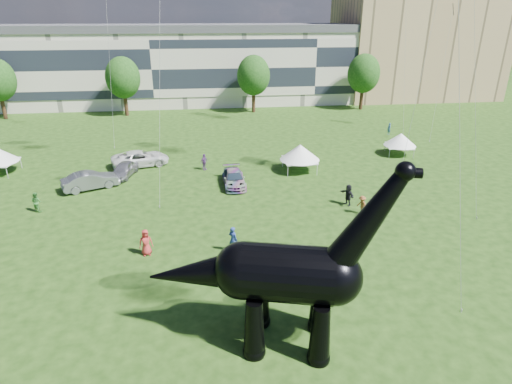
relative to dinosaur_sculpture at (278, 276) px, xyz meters
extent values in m
plane|color=#16330C|center=(-2.90, -0.93, -3.74)|extent=(220.00, 220.00, 0.00)
cube|color=beige|center=(-10.90, 61.07, 2.26)|extent=(78.00, 11.00, 12.00)
cube|color=tan|center=(37.10, 64.07, 7.26)|extent=(28.00, 18.00, 22.00)
cylinder|color=#382314|center=(-32.90, 52.07, -2.14)|extent=(0.56, 0.56, 3.20)
cylinder|color=#382314|center=(-14.90, 52.07, -2.14)|extent=(0.56, 0.56, 3.20)
ellipsoid|color=#14380F|center=(-14.90, 52.07, 2.58)|extent=(5.20, 5.20, 6.24)
cylinder|color=#382314|center=(5.10, 52.07, -2.14)|extent=(0.56, 0.56, 3.20)
ellipsoid|color=#14380F|center=(5.10, 52.07, 2.58)|extent=(5.20, 5.20, 6.24)
cylinder|color=#382314|center=(23.10, 52.07, -2.14)|extent=(0.56, 0.56, 3.20)
ellipsoid|color=#14380F|center=(23.10, 52.07, 2.58)|extent=(5.20, 5.20, 6.24)
cone|color=black|center=(-1.22, -0.82, -2.24)|extent=(1.27, 1.27, 3.01)
sphere|color=black|center=(-1.22, -0.82, -3.56)|extent=(1.10, 1.10, 1.10)
cone|color=black|center=(-0.66, 1.31, -2.24)|extent=(1.27, 1.27, 3.01)
sphere|color=black|center=(-0.66, 1.31, -3.56)|extent=(1.10, 1.10, 1.10)
cone|color=black|center=(1.70, -1.58, -2.24)|extent=(1.27, 1.27, 3.01)
sphere|color=black|center=(1.70, -1.58, -3.56)|extent=(1.10, 1.10, 1.10)
cone|color=black|center=(2.25, 0.56, -2.24)|extent=(1.27, 1.27, 3.01)
sphere|color=black|center=(2.25, 0.56, -3.56)|extent=(1.10, 1.10, 1.10)
cylinder|color=black|center=(0.42, -0.11, 0.17)|extent=(4.76, 3.68, 2.71)
sphere|color=black|center=(-1.62, 0.42, 0.17)|extent=(2.71, 2.71, 2.71)
sphere|color=black|center=(2.46, -0.64, 0.17)|extent=(2.61, 2.61, 2.61)
cone|color=black|center=(3.64, -0.95, 3.07)|extent=(4.03, 2.41, 5.31)
sphere|color=black|center=(4.83, -1.25, 5.38)|extent=(0.84, 0.84, 0.84)
cylinder|color=black|center=(5.12, -1.33, 5.33)|extent=(0.79, 0.60, 0.44)
cone|color=black|center=(-3.62, 0.94, -0.17)|extent=(5.66, 3.37, 2.95)
imported|color=#A5A4A9|center=(-11.06, 24.41, -3.02)|extent=(2.71, 4.52, 1.44)
imported|color=slate|center=(-13.59, 21.49, -2.93)|extent=(5.21, 3.60, 1.63)
imported|color=silver|center=(-9.84, 27.41, -2.93)|extent=(6.41, 4.28, 1.63)
imported|color=#595960|center=(-0.52, 20.66, -3.05)|extent=(2.11, 4.86, 1.39)
cube|color=white|center=(6.40, 23.82, -2.58)|extent=(3.18, 3.18, 0.13)
cone|color=white|center=(6.40, 23.82, -1.74)|extent=(4.03, 4.03, 1.58)
cylinder|color=#999999|center=(4.92, 22.35, -3.16)|extent=(0.06, 0.06, 1.16)
cylinder|color=#999999|center=(7.87, 22.33, -3.16)|extent=(0.06, 0.06, 1.16)
cylinder|color=#999999|center=(4.93, 25.30, -3.16)|extent=(0.06, 0.06, 1.16)
cylinder|color=#999999|center=(7.89, 25.29, -3.16)|extent=(0.06, 0.06, 1.16)
cube|color=white|center=(18.83, 27.73, -2.71)|extent=(3.36, 3.36, 0.11)
cone|color=white|center=(18.83, 27.73, -1.96)|extent=(4.26, 4.26, 1.40)
cylinder|color=#999999|center=(17.26, 26.74, -3.23)|extent=(0.06, 0.06, 1.03)
cylinder|color=#999999|center=(19.82, 26.17, -3.23)|extent=(0.06, 0.06, 1.03)
cylinder|color=#999999|center=(17.84, 29.30, -3.23)|extent=(0.06, 0.06, 1.03)
cylinder|color=#999999|center=(20.39, 28.72, -3.23)|extent=(0.06, 0.06, 1.03)
cylinder|color=#999999|center=(-22.28, 25.25, -3.16)|extent=(0.06, 0.06, 1.16)
cylinder|color=#999999|center=(-22.05, 28.20, -3.16)|extent=(0.06, 0.06, 1.16)
imported|color=#AE2E2B|center=(-7.26, 9.05, -2.82)|extent=(0.98, 0.73, 1.84)
imported|color=black|center=(8.63, 15.15, -2.83)|extent=(1.09, 1.77, 1.82)
imported|color=brown|center=(9.16, 13.30, -2.97)|extent=(0.87, 1.14, 1.55)
imported|color=navy|center=(-1.49, 8.68, -2.80)|extent=(0.81, 0.80, 1.89)
imported|color=#387B31|center=(-16.80, 17.03, -2.91)|extent=(1.02, 0.96, 1.67)
imported|color=#623679|center=(-3.20, 25.33, -2.89)|extent=(0.98, 1.02, 1.70)
imported|color=#3A6692|center=(21.19, 36.10, -2.96)|extent=(0.51, 0.65, 1.56)
plane|color=black|center=(27.83, 36.77, 11.54)|extent=(0.93, 1.39, 1.36)
camera|label=1|loc=(-3.09, -16.42, 11.25)|focal=30.00mm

